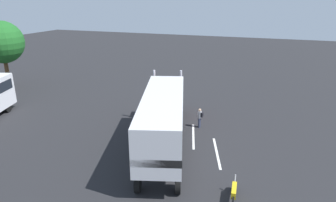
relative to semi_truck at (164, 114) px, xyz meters
The scene contains 7 objects.
ground_plane 6.25m from the semi_truck, 20.06° to the left, with size 120.00×120.00×0.00m, color #232326.
lane_stripe_near 3.78m from the semi_truck, 33.07° to the right, with size 4.40×0.16×0.01m, color silver.
lane_stripe_mid 4.54m from the semi_truck, 84.67° to the right, with size 4.40×0.16×0.01m, color silver.
semi_truck is the anchor object (origin of this frame).
person_bystander 4.72m from the semi_truck, 20.85° to the right, with size 0.34×0.46×1.63m.
motorcycle 7.43m from the semi_truck, 128.68° to the right, with size 2.11×0.33×1.12m.
tree_center 23.38m from the semi_truck, 71.37° to the left, with size 4.71×4.71×7.78m.
Camera 1 is at (-23.63, -8.81, 10.17)m, focal length 32.34 mm.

